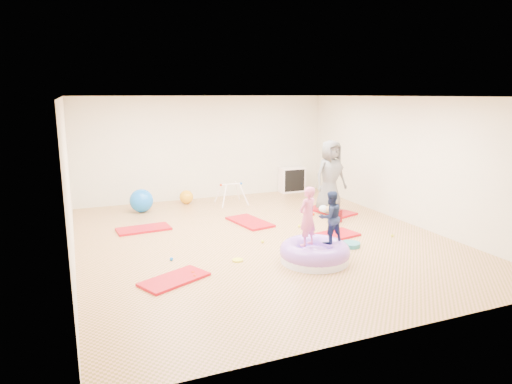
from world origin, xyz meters
name	(u,v)px	position (x,y,z in m)	size (l,w,h in m)	color
room	(262,170)	(0.00, 0.00, 1.40)	(7.01, 8.01, 2.81)	tan
gym_mat_front_left	(174,279)	(-2.08, -1.44, 0.02)	(1.06, 0.53, 0.04)	#B20700
gym_mat_mid_left	(144,229)	(-2.11, 1.50, 0.02)	(1.10, 0.55, 0.05)	#B20700
gym_mat_center_back	(250,222)	(0.19, 1.15, 0.02)	(1.19, 0.60, 0.05)	#B20700
gym_mat_right	(331,236)	(1.35, -0.44, 0.02)	(1.14, 0.57, 0.05)	#B20700
gym_mat_rear_right	(331,211)	(2.40, 1.31, 0.02)	(1.20, 0.60, 0.05)	#B20700
inflatable_cushion	(315,253)	(0.36, -1.52, 0.15)	(1.22, 1.22, 0.38)	white
child_pink	(308,214)	(0.21, -1.50, 0.87)	(0.38, 0.25, 1.03)	pink
child_navy	(330,214)	(0.64, -1.53, 0.82)	(0.45, 0.35, 0.93)	#1A274E
adult_caregiver	(330,176)	(2.31, 1.24, 0.92)	(0.85, 0.55, 1.73)	#5C5C5C
infant	(327,209)	(2.16, 1.11, 0.16)	(0.36, 0.37, 0.21)	#CFEAFF
ball_pit_balls	(269,243)	(-0.02, -0.42, 0.03)	(4.50, 2.71, 0.06)	red
exercise_ball_blue	(141,201)	(-1.91, 3.06, 0.29)	(0.57, 0.57, 0.57)	blue
exercise_ball_orange	(186,197)	(-0.69, 3.50, 0.18)	(0.36, 0.36, 0.36)	orange
infant_play_gym	(231,191)	(0.37, 2.93, 0.38)	(0.74, 0.71, 0.57)	white
cube_shelf	(292,180)	(2.57, 3.79, 0.37)	(0.74, 0.36, 0.74)	white
balance_disc	(351,245)	(1.38, -1.09, 0.04)	(0.36, 0.36, 0.08)	#23747F
backpack	(336,216)	(2.02, 0.48, 0.14)	(0.25, 0.15, 0.29)	red
yellow_toy	(238,260)	(-0.87, -1.00, 0.01)	(0.19, 0.19, 0.03)	yellow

